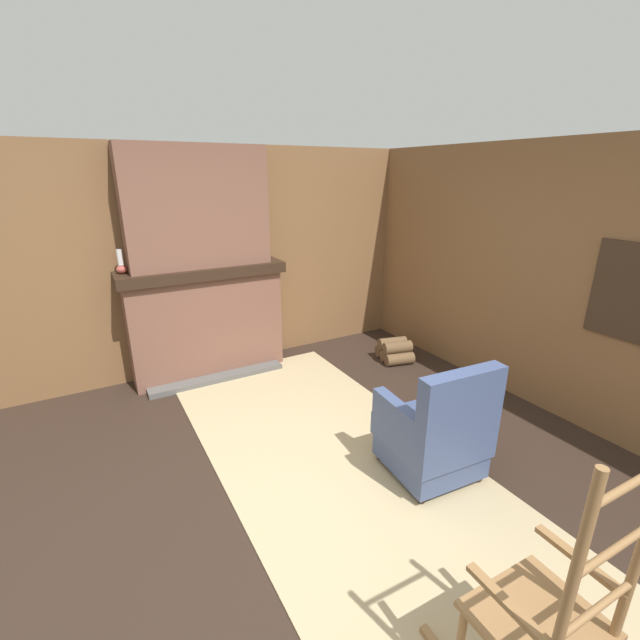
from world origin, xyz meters
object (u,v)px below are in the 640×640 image
object	(u,v)px
armchair	(435,434)
oil_lamp_vase	(121,265)
firewood_stack	(395,351)
rocking_chair	(548,627)
storage_case	(229,256)

from	to	relation	value
armchair	oil_lamp_vase	world-z (taller)	oil_lamp_vase
firewood_stack	armchair	bearing A→B (deg)	-31.33
armchair	oil_lamp_vase	xyz separation A→B (m)	(-2.57, -1.69, 0.94)
armchair	rocking_chair	bearing A→B (deg)	157.62
storage_case	armchair	bearing A→B (deg)	13.73
armchair	storage_case	distance (m)	2.81
rocking_chair	oil_lamp_vase	bearing A→B (deg)	16.47
oil_lamp_vase	rocking_chair	bearing A→B (deg)	14.95
rocking_chair	firewood_stack	size ratio (longest dim) A/B	2.80
armchair	firewood_stack	world-z (taller)	armchair
oil_lamp_vase	storage_case	distance (m)	1.06
rocking_chair	storage_case	xyz separation A→B (m)	(-3.86, 0.03, 0.84)
armchair	oil_lamp_vase	size ratio (longest dim) A/B	4.01
firewood_stack	rocking_chair	bearing A→B (deg)	-29.53
rocking_chair	firewood_stack	distance (m)	3.53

